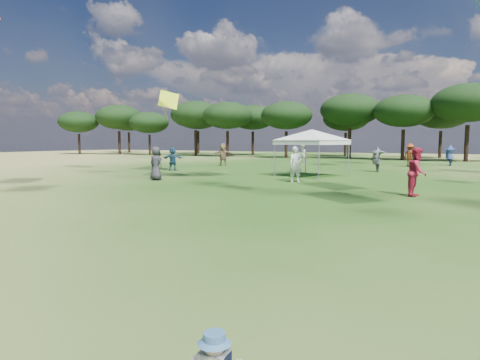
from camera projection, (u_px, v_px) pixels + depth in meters
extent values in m
cylinder|color=black|center=(79.00, 144.00, 62.01)|extent=(0.35, 0.35, 3.09)
ellipsoid|color=black|center=(78.00, 122.00, 61.68)|extent=(6.01, 6.01, 3.24)
cylinder|color=black|center=(119.00, 143.00, 60.96)|extent=(0.40, 0.40, 3.51)
ellipsoid|color=black|center=(119.00, 117.00, 60.58)|extent=(6.82, 6.82, 3.68)
cylinder|color=black|center=(150.00, 145.00, 58.31)|extent=(0.33, 0.33, 2.92)
ellipsoid|color=black|center=(149.00, 123.00, 58.00)|extent=(5.67, 5.67, 3.06)
cylinder|color=black|center=(196.00, 143.00, 54.84)|extent=(0.40, 0.40, 3.49)
ellipsoid|color=black|center=(195.00, 115.00, 54.47)|extent=(6.79, 6.79, 3.66)
cylinder|color=black|center=(228.00, 144.00, 52.25)|extent=(0.38, 0.38, 3.32)
ellipsoid|color=black|center=(227.00, 116.00, 51.89)|extent=(6.44, 6.44, 3.47)
cylinder|color=black|center=(286.00, 145.00, 47.77)|extent=(0.36, 0.36, 3.14)
ellipsoid|color=black|center=(286.00, 115.00, 47.44)|extent=(6.11, 6.11, 3.29)
cylinder|color=black|center=(349.00, 143.00, 45.84)|extent=(0.40, 0.40, 3.46)
ellipsoid|color=black|center=(350.00, 110.00, 45.47)|extent=(6.73, 6.73, 3.63)
cylinder|color=black|center=(403.00, 145.00, 42.15)|extent=(0.37, 0.37, 3.21)
ellipsoid|color=black|center=(404.00, 111.00, 41.81)|extent=(6.24, 6.24, 3.36)
cylinder|color=black|center=(467.00, 143.00, 39.06)|extent=(0.41, 0.41, 3.56)
ellipsoid|color=black|center=(469.00, 103.00, 38.68)|extent=(6.91, 6.91, 3.73)
cylinder|color=black|center=(129.00, 142.00, 71.44)|extent=(0.41, 0.41, 3.56)
ellipsoid|color=black|center=(129.00, 120.00, 71.06)|extent=(6.92, 6.92, 3.73)
cylinder|color=black|center=(198.00, 142.00, 64.44)|extent=(0.41, 0.41, 3.62)
ellipsoid|color=black|center=(198.00, 117.00, 64.06)|extent=(7.03, 7.03, 3.79)
cylinder|color=black|center=(253.00, 143.00, 57.80)|extent=(0.39, 0.39, 3.37)
ellipsoid|color=black|center=(253.00, 117.00, 57.44)|extent=(6.54, 6.54, 3.53)
cylinder|color=black|center=(345.00, 144.00, 53.46)|extent=(0.36, 0.36, 3.11)
ellipsoid|color=black|center=(346.00, 119.00, 53.13)|extent=(6.05, 6.05, 3.26)
cylinder|color=black|center=(440.00, 144.00, 47.56)|extent=(0.37, 0.37, 3.20)
ellipsoid|color=black|center=(442.00, 115.00, 47.23)|extent=(6.21, 6.21, 3.35)
cylinder|color=gray|center=(275.00, 159.00, 22.67)|extent=(0.06, 0.06, 1.97)
cylinder|color=gray|center=(319.00, 161.00, 20.59)|extent=(0.06, 0.06, 1.97)
cylinder|color=gray|center=(306.00, 157.00, 24.76)|extent=(0.06, 0.06, 1.97)
cylinder|color=gray|center=(349.00, 159.00, 22.68)|extent=(0.06, 0.06, 1.97)
cube|color=silver|center=(312.00, 142.00, 22.58)|extent=(3.93, 3.93, 0.25)
pyramid|color=silver|center=(312.00, 129.00, 22.51)|extent=(6.07, 6.07, 0.60)
cylinder|color=white|center=(202.00, 358.00, 3.16)|extent=(0.09, 0.23, 0.14)
sphere|color=#E0B293|center=(214.00, 346.00, 3.03)|extent=(0.16, 0.16, 0.16)
cone|color=#4E8FB6|center=(214.00, 342.00, 3.02)|extent=(0.26, 0.26, 0.03)
cylinder|color=#4E8FB6|center=(214.00, 337.00, 3.02)|extent=(0.17, 0.17, 0.07)
imported|color=navy|center=(173.00, 159.00, 27.13)|extent=(1.55, 0.94, 1.59)
imported|color=brown|center=(223.00, 154.00, 32.48)|extent=(1.78, 1.12, 1.83)
imported|color=navy|center=(449.00, 155.00, 32.32)|extent=(1.34, 2.16, 1.71)
imported|color=silver|center=(296.00, 164.00, 19.35)|extent=(0.76, 0.71, 1.74)
imported|color=beige|center=(302.00, 154.00, 34.24)|extent=(0.71, 0.88, 1.72)
imported|color=#2B2B30|center=(156.00, 163.00, 20.40)|extent=(0.92, 0.68, 1.72)
imported|color=#56585C|center=(377.00, 159.00, 26.00)|extent=(1.69, 1.88, 1.62)
imported|color=maroon|center=(410.00, 155.00, 30.88)|extent=(1.33, 1.23, 1.80)
imported|color=#AF1D38|center=(417.00, 172.00, 14.41)|extent=(0.77, 0.93, 1.76)
plane|color=#B9E217|center=(169.00, 100.00, 26.85)|extent=(1.75, 2.05, 1.49)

